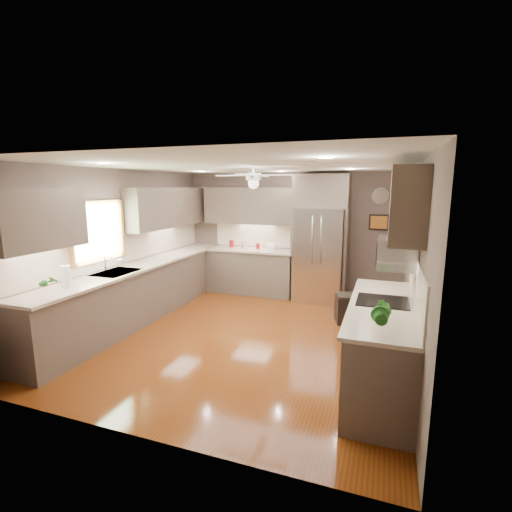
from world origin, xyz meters
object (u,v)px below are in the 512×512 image
Objects in this scene: canister_d at (258,246)px; stool at (348,308)px; canister_a at (232,244)px; canister_c at (245,244)px; microwave at (397,253)px; paper_towel at (66,277)px; bowl at (271,248)px; canister_b at (244,245)px; potted_plant_left at (48,282)px; potted_plant_right at (381,313)px; refrigerator at (320,241)px; soap_bottle at (121,262)px.

stool is at bearing -30.53° from canister_d.
canister_a is 0.34m from canister_c.
canister_c is 0.27m from canister_d.
canister_a is 4.31m from microwave.
canister_a is at bearing 79.05° from paper_towel.
canister_d is at bearing 176.84° from bowl.
potted_plant_left is (-1.04, -3.89, 0.06)m from canister_b.
canister_a is at bearing 128.52° from potted_plant_right.
potted_plant_right is 4.48m from bowl.
potted_plant_left is at bearing -124.76° from refrigerator.
refrigerator is (-1.21, 3.82, 0.07)m from potted_plant_right.
soap_bottle is at bearing 96.41° from paper_towel.
microwave is (0.12, 1.11, 0.36)m from potted_plant_right.
canister_b is 0.42× the size of paper_towel.
potted_plant_right is at bearing 0.19° from potted_plant_left.
potted_plant_left reaches higher than stool.
canister_c is at bearing 136.38° from microwave.
canister_b reaches higher than canister_d.
soap_bottle is at bearing -139.18° from refrigerator.
potted_plant_left is (0.10, -1.44, 0.04)m from soap_bottle.
soap_bottle is at bearing 160.15° from potted_plant_right.
bowl is at bearing 1.06° from canister_b.
canister_c reaches higher than canister_b.
potted_plant_left is at bearing -112.83° from bowl.
canister_b is 0.24× the size of microwave.
potted_plant_right is at bearing -57.20° from canister_d.
paper_towel is (-3.83, 0.23, -0.04)m from potted_plant_right.
paper_towel reaches higher than bowl.
canister_c reaches higher than canister_a.
canister_b is at bearing 136.76° from microwave.
bowl reaches higher than stool.
paper_towel is at bearing -142.86° from stool.
canister_d is at bearing 175.98° from refrigerator.
canister_b is 1.63m from refrigerator.
canister_c is (0.04, -0.00, 0.02)m from canister_b.
canister_a is 0.91× the size of canister_c.
bowl is at bearing 66.22° from paper_towel.
soap_bottle reaches higher than stool.
bowl is at bearing 175.72° from refrigerator.
bowl is (0.30, -0.02, -0.03)m from canister_d.
paper_towel is (-2.63, -3.58, -0.11)m from refrigerator.
refrigerator reaches higher than canister_b.
canister_c is 0.84× the size of soap_bottle.
canister_d reaches higher than stool.
microwave reaches higher than stool.
potted_plant_right reaches higher than canister_a.
canister_a is at bearing 178.42° from bowl.
canister_c is at bearing -178.58° from bowl.
soap_bottle is 1.45m from potted_plant_left.
bowl is (-2.22, 3.89, -0.15)m from potted_plant_right.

